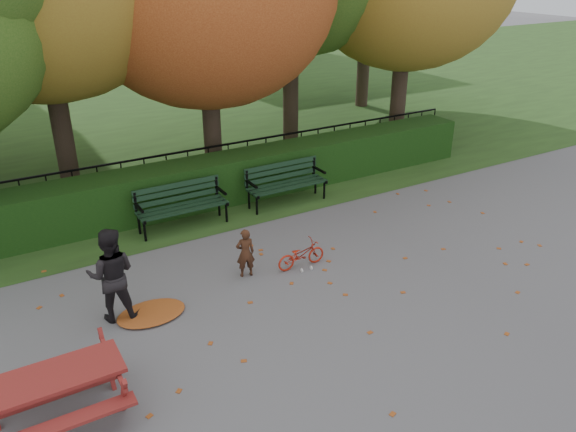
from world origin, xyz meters
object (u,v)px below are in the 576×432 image
bench_right (285,180)px  picnic_table (55,385)px  child (245,253)px  adult (112,275)px  bench_left (181,202)px  bicycle (301,255)px

bench_right → picnic_table: 6.94m
bench_right → child: 3.23m
bench_right → picnic_table: size_ratio=1.17×
child → adult: 2.24m
bench_left → child: bearing=-84.4°
picnic_table → bicycle: size_ratio=1.69×
bench_left → adult: bearing=-128.4°
bench_left → bench_right: bearing=0.0°
child → adult: bearing=14.8°
child → bench_left: bearing=-72.5°
adult → bicycle: size_ratio=1.62×
bench_left → bench_right: same height
bench_left → picnic_table: (-3.11, -4.23, -0.01)m
bench_right → child: (-2.17, -2.39, -0.08)m
bench_left → picnic_table: size_ratio=1.17×
bench_left → bicycle: 2.89m
picnic_table → child: (3.34, 1.83, -0.07)m
picnic_table → adult: size_ratio=1.04×
bench_left → bench_right: (2.40, 0.00, 0.00)m
bench_right → adult: (-4.38, -2.50, 0.22)m
bench_right → adult: 5.05m
bench_left → child: bench_left is taller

